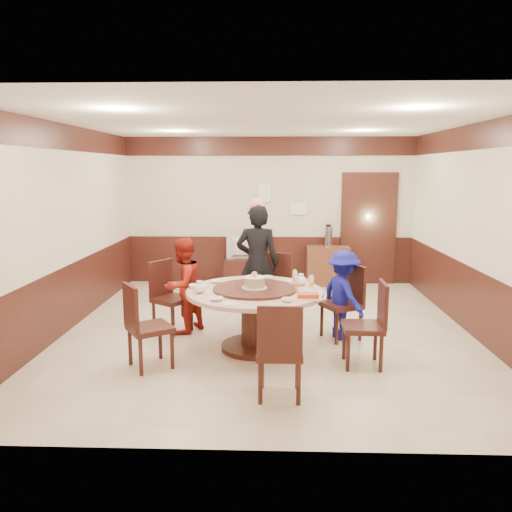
{
  "coord_description": "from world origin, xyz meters",
  "views": [
    {
      "loc": [
        0.07,
        -6.62,
        2.2
      ],
      "look_at": [
        -0.15,
        -0.33,
        1.1
      ],
      "focal_mm": 35.0,
      "sensor_mm": 36.0,
      "label": 1
    }
  ],
  "objects_px": {
    "thermos": "(328,236)",
    "banquet_table": "(255,307)",
    "person_red": "(183,286)",
    "side_cabinet": "(328,266)",
    "birthday_cake": "(254,282)",
    "person_standing": "(257,263)",
    "person_blue": "(343,295)",
    "tv_stand": "(247,272)",
    "television": "(247,248)",
    "shrimp_platter": "(308,296)"
  },
  "relations": [
    {
      "from": "thermos",
      "to": "banquet_table",
      "type": "bearing_deg",
      "value": -109.82
    },
    {
      "from": "person_red",
      "to": "side_cabinet",
      "type": "xyz_separation_m",
      "value": [
        2.26,
        2.89,
        -0.28
      ]
    },
    {
      "from": "birthday_cake",
      "to": "side_cabinet",
      "type": "relative_size",
      "value": 0.39
    },
    {
      "from": "person_standing",
      "to": "side_cabinet",
      "type": "relative_size",
      "value": 2.14
    },
    {
      "from": "person_blue",
      "to": "tv_stand",
      "type": "xyz_separation_m",
      "value": [
        -1.42,
        3.04,
        -0.34
      ]
    },
    {
      "from": "banquet_table",
      "to": "person_red",
      "type": "distance_m",
      "value": 1.18
    },
    {
      "from": "side_cabinet",
      "to": "thermos",
      "type": "relative_size",
      "value": 2.11
    },
    {
      "from": "person_blue",
      "to": "thermos",
      "type": "bearing_deg",
      "value": -30.88
    },
    {
      "from": "person_standing",
      "to": "thermos",
      "type": "height_order",
      "value": "person_standing"
    },
    {
      "from": "banquet_table",
      "to": "tv_stand",
      "type": "bearing_deg",
      "value": 94.64
    },
    {
      "from": "banquet_table",
      "to": "person_blue",
      "type": "xyz_separation_m",
      "value": [
        1.13,
        0.44,
        0.05
      ]
    },
    {
      "from": "tv_stand",
      "to": "television",
      "type": "xyz_separation_m",
      "value": [
        0.0,
        0.0,
        0.47
      ]
    },
    {
      "from": "tv_stand",
      "to": "birthday_cake",
      "type": "bearing_deg",
      "value": -85.46
    },
    {
      "from": "banquet_table",
      "to": "shrimp_platter",
      "type": "height_order",
      "value": "shrimp_platter"
    },
    {
      "from": "person_standing",
      "to": "television",
      "type": "bearing_deg",
      "value": -77.53
    },
    {
      "from": "person_standing",
      "to": "tv_stand",
      "type": "bearing_deg",
      "value": -77.53
    },
    {
      "from": "banquet_table",
      "to": "person_blue",
      "type": "height_order",
      "value": "person_blue"
    },
    {
      "from": "person_standing",
      "to": "shrimp_platter",
      "type": "xyz_separation_m",
      "value": [
        0.62,
        -1.58,
        -0.08
      ]
    },
    {
      "from": "tv_stand",
      "to": "thermos",
      "type": "xyz_separation_m",
      "value": [
        1.55,
        0.03,
        0.69
      ]
    },
    {
      "from": "person_blue",
      "to": "shrimp_platter",
      "type": "relative_size",
      "value": 3.91
    },
    {
      "from": "person_blue",
      "to": "side_cabinet",
      "type": "distance_m",
      "value": 3.08
    },
    {
      "from": "side_cabinet",
      "to": "person_standing",
      "type": "bearing_deg",
      "value": -118.54
    },
    {
      "from": "person_red",
      "to": "shrimp_platter",
      "type": "distance_m",
      "value": 1.91
    },
    {
      "from": "tv_stand",
      "to": "person_red",
      "type": "bearing_deg",
      "value": -103.93
    },
    {
      "from": "person_blue",
      "to": "television",
      "type": "xyz_separation_m",
      "value": [
        -1.42,
        3.04,
        0.14
      ]
    },
    {
      "from": "banquet_table",
      "to": "person_blue",
      "type": "distance_m",
      "value": 1.22
    },
    {
      "from": "banquet_table",
      "to": "person_standing",
      "type": "height_order",
      "value": "person_standing"
    },
    {
      "from": "banquet_table",
      "to": "tv_stand",
      "type": "xyz_separation_m",
      "value": [
        -0.28,
        3.48,
        -0.28
      ]
    },
    {
      "from": "banquet_table",
      "to": "birthday_cake",
      "type": "distance_m",
      "value": 0.32
    },
    {
      "from": "television",
      "to": "thermos",
      "type": "distance_m",
      "value": 1.56
    },
    {
      "from": "person_blue",
      "to": "birthday_cake",
      "type": "bearing_deg",
      "value": 83.86
    },
    {
      "from": "person_standing",
      "to": "shrimp_platter",
      "type": "distance_m",
      "value": 1.7
    },
    {
      "from": "tv_stand",
      "to": "side_cabinet",
      "type": "relative_size",
      "value": 1.06
    },
    {
      "from": "banquet_table",
      "to": "shrimp_platter",
      "type": "distance_m",
      "value": 0.77
    },
    {
      "from": "person_standing",
      "to": "birthday_cake",
      "type": "xyz_separation_m",
      "value": [
        0.0,
        -1.2,
        -0.0
      ]
    },
    {
      "from": "birthday_cake",
      "to": "tv_stand",
      "type": "height_order",
      "value": "birthday_cake"
    },
    {
      "from": "television",
      "to": "person_standing",
      "type": "bearing_deg",
      "value": 94.69
    },
    {
      "from": "side_cabinet",
      "to": "person_red",
      "type": "bearing_deg",
      "value": -127.96
    },
    {
      "from": "person_blue",
      "to": "banquet_table",
      "type": "bearing_deg",
      "value": 82.84
    },
    {
      "from": "person_red",
      "to": "birthday_cake",
      "type": "xyz_separation_m",
      "value": [
        0.99,
        -0.64,
        0.2
      ]
    },
    {
      "from": "person_red",
      "to": "television",
      "type": "xyz_separation_m",
      "value": [
        0.71,
        2.86,
        0.07
      ]
    },
    {
      "from": "person_red",
      "to": "side_cabinet",
      "type": "height_order",
      "value": "person_red"
    },
    {
      "from": "banquet_table",
      "to": "television",
      "type": "distance_m",
      "value": 3.5
    },
    {
      "from": "birthday_cake",
      "to": "thermos",
      "type": "bearing_deg",
      "value": 70.25
    },
    {
      "from": "shrimp_platter",
      "to": "person_red",
      "type": "bearing_deg",
      "value": 147.66
    },
    {
      "from": "banquet_table",
      "to": "shrimp_platter",
      "type": "bearing_deg",
      "value": -33.02
    },
    {
      "from": "person_standing",
      "to": "person_blue",
      "type": "xyz_separation_m",
      "value": [
        1.14,
        -0.74,
        -0.27
      ]
    },
    {
      "from": "person_standing",
      "to": "birthday_cake",
      "type": "height_order",
      "value": "person_standing"
    },
    {
      "from": "person_blue",
      "to": "thermos",
      "type": "height_order",
      "value": "person_blue"
    },
    {
      "from": "banquet_table",
      "to": "person_standing",
      "type": "distance_m",
      "value": 1.22
    }
  ]
}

